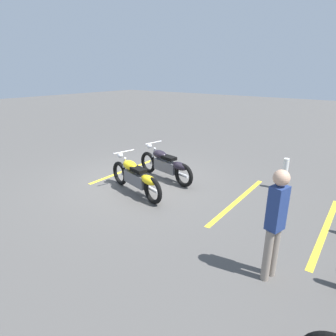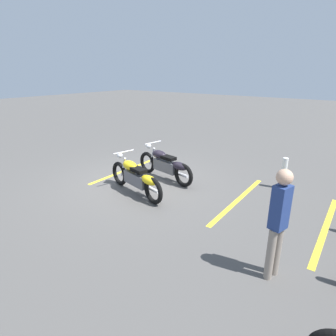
{
  "view_description": "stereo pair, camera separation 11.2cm",
  "coord_description": "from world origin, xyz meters",
  "px_view_note": "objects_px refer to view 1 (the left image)",
  "views": [
    {
      "loc": [
        5.28,
        -5.49,
        3.05
      ],
      "look_at": [
        1.08,
        0.0,
        0.65
      ],
      "focal_mm": 30.01,
      "sensor_mm": 36.0,
      "label": 1
    },
    {
      "loc": [
        5.19,
        -5.56,
        3.05
      ],
      "look_at": [
        1.08,
        0.0,
        0.65
      ],
      "focal_mm": 30.01,
      "sensor_mm": 36.0,
      "label": 2
    }
  ],
  "objects_px": {
    "motorcycle_bright_foreground": "(136,177)",
    "bollard_post": "(285,174)",
    "motorcycle_dark_foreground": "(166,165)",
    "bystander_near_row": "(275,221)"
  },
  "relations": [
    {
      "from": "motorcycle_dark_foreground",
      "to": "motorcycle_bright_foreground",
      "type": "bearing_deg",
      "value": 100.84
    },
    {
      "from": "motorcycle_dark_foreground",
      "to": "bystander_near_row",
      "type": "bearing_deg",
      "value": 158.89
    },
    {
      "from": "bollard_post",
      "to": "motorcycle_dark_foreground",
      "type": "bearing_deg",
      "value": -155.27
    },
    {
      "from": "motorcycle_dark_foreground",
      "to": "bystander_near_row",
      "type": "distance_m",
      "value": 4.49
    },
    {
      "from": "bystander_near_row",
      "to": "bollard_post",
      "type": "xyz_separation_m",
      "value": [
        -0.85,
        3.68,
        -0.55
      ]
    },
    {
      "from": "bollard_post",
      "to": "motorcycle_bright_foreground",
      "type": "bearing_deg",
      "value": -138.14
    },
    {
      "from": "motorcycle_bright_foreground",
      "to": "bollard_post",
      "type": "relative_size",
      "value": 2.51
    },
    {
      "from": "motorcycle_bright_foreground",
      "to": "bystander_near_row",
      "type": "xyz_separation_m",
      "value": [
        3.79,
        -1.04,
        0.53
      ]
    },
    {
      "from": "motorcycle_bright_foreground",
      "to": "bollard_post",
      "type": "distance_m",
      "value": 3.95
    },
    {
      "from": "motorcycle_dark_foreground",
      "to": "bystander_near_row",
      "type": "xyz_separation_m",
      "value": [
        3.81,
        -2.32,
        0.53
      ]
    }
  ]
}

